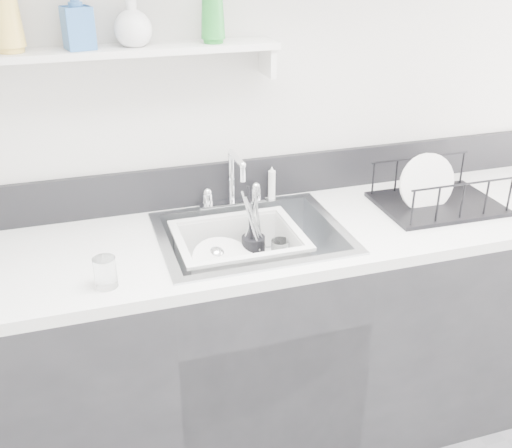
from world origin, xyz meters
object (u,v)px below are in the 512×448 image
object	(u,v)px
wash_tub	(239,255)
dish_rack	(439,187)
counter_run	(252,341)
sink	(252,256)

from	to	relation	value
wash_tub	dish_rack	xyz separation A→B (m)	(0.79, 0.00, 0.16)
dish_rack	wash_tub	bearing A→B (deg)	-178.78
wash_tub	counter_run	bearing A→B (deg)	-14.91
wash_tub	dish_rack	bearing A→B (deg)	0.08
sink	counter_run	bearing A→B (deg)	0.00
counter_run	sink	distance (m)	0.37
sink	dish_rack	bearing A→B (deg)	1.00
dish_rack	sink	bearing A→B (deg)	-177.87
wash_tub	dish_rack	size ratio (longest dim) A/B	0.98
counter_run	wash_tub	bearing A→B (deg)	165.09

